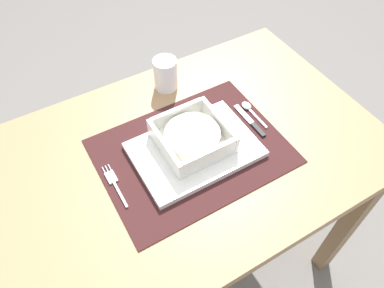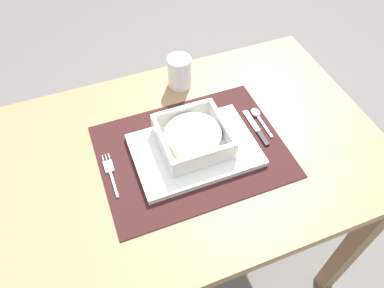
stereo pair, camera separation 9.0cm
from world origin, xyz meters
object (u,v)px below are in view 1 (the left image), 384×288
object	(u,v)px
fork	(114,182)
butter_knife	(251,122)
dining_table	(188,174)
drinking_glass	(166,75)
spoon	(249,108)
porridge_bowl	(192,137)

from	to	relation	value
fork	butter_knife	distance (m)	0.39
dining_table	fork	distance (m)	0.23
butter_knife	drinking_glass	world-z (taller)	drinking_glass
fork	dining_table	bearing A→B (deg)	-2.81
spoon	butter_knife	distance (m)	0.05
fork	spoon	size ratio (longest dim) A/B	1.22
spoon	butter_knife	size ratio (longest dim) A/B	0.83
dining_table	fork	xyz separation A→B (m)	(-0.20, -0.00, 0.11)
spoon	dining_table	bearing A→B (deg)	-169.46
porridge_bowl	fork	world-z (taller)	porridge_bowl
spoon	drinking_glass	size ratio (longest dim) A/B	1.15
porridge_bowl	butter_knife	distance (m)	0.18
butter_knife	fork	bearing A→B (deg)	176.80
porridge_bowl	spoon	distance (m)	0.21
dining_table	porridge_bowl	xyz separation A→B (m)	(0.01, 0.00, 0.15)
dining_table	butter_knife	size ratio (longest dim) A/B	7.64
fork	porridge_bowl	bearing A→B (deg)	-2.46
fork	butter_knife	bearing A→B (deg)	-4.25
dining_table	porridge_bowl	world-z (taller)	porridge_bowl
dining_table	porridge_bowl	distance (m)	0.15
dining_table	butter_knife	world-z (taller)	butter_knife
drinking_glass	dining_table	bearing A→B (deg)	-104.80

